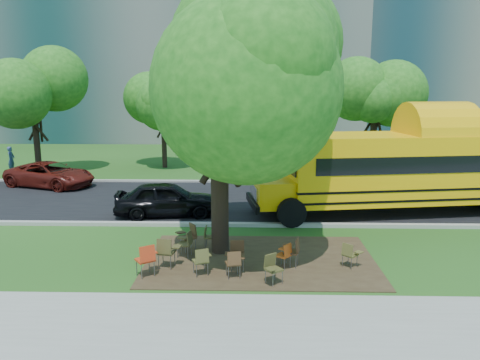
{
  "coord_description": "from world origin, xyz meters",
  "views": [
    {
      "loc": [
        0.7,
        -14.19,
        5.32
      ],
      "look_at": [
        0.26,
        3.5,
        1.71
      ],
      "focal_mm": 35.0,
      "sensor_mm": 36.0,
      "label": 1
    }
  ],
  "objects_px": {
    "main_tree": "(219,93)",
    "chair_8": "(186,241)",
    "chair_0": "(147,257)",
    "chair_1": "(167,250)",
    "chair_6": "(293,249)",
    "pedestrian_a": "(11,159)",
    "chair_5": "(272,266)",
    "chair_9": "(189,234)",
    "bg_car_red": "(50,175)",
    "school_bus": "(430,167)",
    "black_car": "(167,199)",
    "chair_2": "(202,259)",
    "chair_7": "(350,253)",
    "chair_10": "(209,235)",
    "chair_3": "(236,252)",
    "chair_11": "(285,253)",
    "chair_4": "(234,261)"
  },
  "relations": [
    {
      "from": "chair_0",
      "to": "chair_7",
      "type": "bearing_deg",
      "value": -26.88
    },
    {
      "from": "school_bus",
      "to": "black_car",
      "type": "relative_size",
      "value": 3.31
    },
    {
      "from": "chair_6",
      "to": "chair_9",
      "type": "xyz_separation_m",
      "value": [
        -3.26,
        1.29,
        0.0
      ]
    },
    {
      "from": "chair_6",
      "to": "chair_2",
      "type": "bearing_deg",
      "value": 120.54
    },
    {
      "from": "chair_4",
      "to": "chair_1",
      "type": "bearing_deg",
      "value": 148.72
    },
    {
      "from": "chair_1",
      "to": "chair_8",
      "type": "distance_m",
      "value": 1.04
    },
    {
      "from": "chair_5",
      "to": "chair_11",
      "type": "bearing_deg",
      "value": -147.08
    },
    {
      "from": "chair_10",
      "to": "black_car",
      "type": "distance_m",
      "value": 4.44
    },
    {
      "from": "chair_10",
      "to": "bg_car_red",
      "type": "xyz_separation_m",
      "value": [
        -9.26,
        9.34,
        0.19
      ]
    },
    {
      "from": "chair_9",
      "to": "chair_11",
      "type": "xyz_separation_m",
      "value": [
        3.01,
        -1.46,
        -0.07
      ]
    },
    {
      "from": "chair_6",
      "to": "chair_10",
      "type": "relative_size",
      "value": 1.17
    },
    {
      "from": "chair_6",
      "to": "main_tree",
      "type": "bearing_deg",
      "value": 76.93
    },
    {
      "from": "chair_0",
      "to": "chair_1",
      "type": "bearing_deg",
      "value": 18.97
    },
    {
      "from": "chair_8",
      "to": "bg_car_red",
      "type": "xyz_separation_m",
      "value": [
        -8.62,
        10.15,
        0.13
      ]
    },
    {
      "from": "chair_7",
      "to": "chair_3",
      "type": "bearing_deg",
      "value": -131.17
    },
    {
      "from": "chair_0",
      "to": "black_car",
      "type": "xyz_separation_m",
      "value": [
        -0.55,
        6.29,
        0.12
      ]
    },
    {
      "from": "main_tree",
      "to": "chair_2",
      "type": "xyz_separation_m",
      "value": [
        -0.39,
        -1.93,
        -4.57
      ]
    },
    {
      "from": "chair_11",
      "to": "main_tree",
      "type": "bearing_deg",
      "value": 92.95
    },
    {
      "from": "main_tree",
      "to": "black_car",
      "type": "distance_m",
      "value": 6.57
    },
    {
      "from": "chair_3",
      "to": "chair_5",
      "type": "height_order",
      "value": "chair_3"
    },
    {
      "from": "chair_10",
      "to": "bg_car_red",
      "type": "bearing_deg",
      "value": -132.79
    },
    {
      "from": "chair_3",
      "to": "chair_5",
      "type": "xyz_separation_m",
      "value": [
        1.0,
        -0.97,
        -0.03
      ]
    },
    {
      "from": "chair_4",
      "to": "chair_9",
      "type": "bearing_deg",
      "value": 111.78
    },
    {
      "from": "chair_6",
      "to": "chair_9",
      "type": "relative_size",
      "value": 1.0
    },
    {
      "from": "chair_10",
      "to": "chair_4",
      "type": "bearing_deg",
      "value": 23.59
    },
    {
      "from": "school_bus",
      "to": "bg_car_red",
      "type": "bearing_deg",
      "value": 157.23
    },
    {
      "from": "chair_0",
      "to": "chair_1",
      "type": "relative_size",
      "value": 1.01
    },
    {
      "from": "chair_0",
      "to": "chair_6",
      "type": "relative_size",
      "value": 1.07
    },
    {
      "from": "chair_2",
      "to": "pedestrian_a",
      "type": "relative_size",
      "value": 0.52
    },
    {
      "from": "chair_1",
      "to": "chair_7",
      "type": "height_order",
      "value": "chair_1"
    },
    {
      "from": "main_tree",
      "to": "chair_8",
      "type": "distance_m",
      "value": 4.69
    },
    {
      "from": "school_bus",
      "to": "chair_7",
      "type": "relative_size",
      "value": 18.03
    },
    {
      "from": "chair_3",
      "to": "chair_8",
      "type": "relative_size",
      "value": 1.03
    },
    {
      "from": "chair_1",
      "to": "chair_6",
      "type": "xyz_separation_m",
      "value": [
        3.72,
        0.27,
        -0.03
      ]
    },
    {
      "from": "chair_4",
      "to": "bg_car_red",
      "type": "distance_m",
      "value": 15.55
    },
    {
      "from": "chair_6",
      "to": "bg_car_red",
      "type": "bearing_deg",
      "value": 61.86
    },
    {
      "from": "school_bus",
      "to": "chair_7",
      "type": "bearing_deg",
      "value": -134.28
    },
    {
      "from": "main_tree",
      "to": "chair_8",
      "type": "xyz_separation_m",
      "value": [
        -1.03,
        -0.48,
        -4.55
      ]
    },
    {
      "from": "chair_5",
      "to": "chair_8",
      "type": "xyz_separation_m",
      "value": [
        -2.6,
        1.96,
        0.01
      ]
    },
    {
      "from": "chair_0",
      "to": "pedestrian_a",
      "type": "distance_m",
      "value": 19.85
    },
    {
      "from": "chair_0",
      "to": "chair_5",
      "type": "distance_m",
      "value": 3.52
    },
    {
      "from": "chair_6",
      "to": "pedestrian_a",
      "type": "relative_size",
      "value": 0.56
    },
    {
      "from": "chair_2",
      "to": "chair_3",
      "type": "xyz_separation_m",
      "value": [
        0.96,
        0.47,
        0.03
      ]
    },
    {
      "from": "chair_7",
      "to": "chair_9",
      "type": "distance_m",
      "value": 5.11
    },
    {
      "from": "chair_5",
      "to": "chair_11",
      "type": "distance_m",
      "value": 1.18
    },
    {
      "from": "black_car",
      "to": "bg_car_red",
      "type": "xyz_separation_m",
      "value": [
        -7.18,
        5.42,
        -0.05
      ]
    },
    {
      "from": "chair_4",
      "to": "chair_7",
      "type": "relative_size",
      "value": 1.07
    },
    {
      "from": "chair_3",
      "to": "chair_7",
      "type": "height_order",
      "value": "chair_3"
    },
    {
      "from": "chair_0",
      "to": "chair_7",
      "type": "distance_m",
      "value": 5.89
    },
    {
      "from": "chair_9",
      "to": "black_car",
      "type": "xyz_separation_m",
      "value": [
        -1.46,
        4.12,
        0.16
      ]
    }
  ]
}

